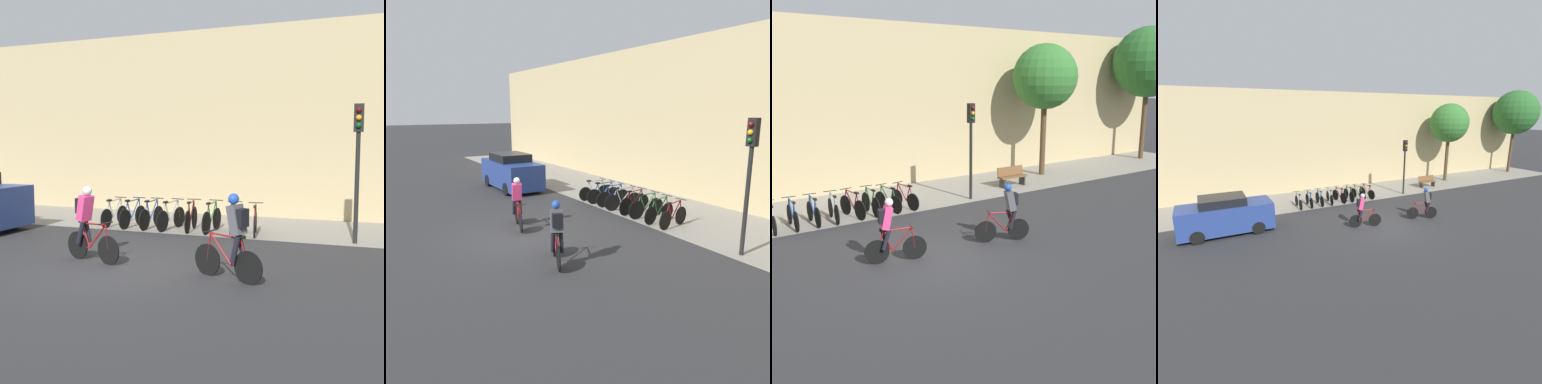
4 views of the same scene
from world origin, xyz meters
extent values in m
plane|color=#2B2B2D|center=(0.00, 0.00, 0.00)|extent=(200.00, 200.00, 0.00)
cube|color=gray|center=(0.00, 6.75, 0.00)|extent=(44.00, 4.50, 0.01)
cube|color=tan|center=(0.00, 9.30, 3.61)|extent=(44.00, 0.60, 7.21)
cylinder|color=black|center=(-0.31, 0.42, 0.33)|extent=(0.65, 0.21, 0.67)
cylinder|color=black|center=(-1.31, 0.69, 0.33)|extent=(0.65, 0.21, 0.67)
cylinder|color=maroon|center=(-0.65, 0.51, 0.62)|extent=(0.56, 0.19, 0.62)
cylinder|color=maroon|center=(-1.02, 0.61, 0.60)|extent=(0.27, 0.11, 0.58)
cylinder|color=maroon|center=(-0.76, 0.54, 0.90)|extent=(0.75, 0.24, 0.07)
cylinder|color=maroon|center=(-1.11, 0.63, 0.33)|extent=(0.41, 0.14, 0.05)
cylinder|color=maroon|center=(-1.22, 0.66, 0.61)|extent=(0.22, 0.09, 0.56)
cylinder|color=maroon|center=(-0.35, 0.43, 0.62)|extent=(0.12, 0.07, 0.59)
cylinder|color=black|center=(-0.39, 0.44, 0.95)|extent=(0.15, 0.45, 0.03)
cube|color=black|center=(-1.13, 0.64, 0.92)|extent=(0.21, 0.13, 0.06)
cube|color=#DB3875|center=(-1.03, 0.61, 1.25)|extent=(0.39, 0.39, 0.63)
sphere|color=silver|center=(-0.95, 0.59, 1.66)|extent=(0.27, 0.27, 0.22)
cylinder|color=black|center=(-1.11, 0.52, 0.68)|extent=(0.29, 0.18, 0.56)
cylinder|color=black|center=(-1.05, 0.73, 0.68)|extent=(0.26, 0.17, 0.56)
cube|color=black|center=(-1.16, 0.65, 1.30)|extent=(0.20, 0.29, 0.36)
cylinder|color=black|center=(2.10, 0.37, 0.33)|extent=(0.63, 0.28, 0.67)
cylinder|color=black|center=(3.07, -0.01, 0.33)|extent=(0.63, 0.28, 0.67)
cylinder|color=maroon|center=(2.43, 0.24, 0.62)|extent=(0.55, 0.25, 0.62)
cylinder|color=maroon|center=(2.79, 0.10, 0.60)|extent=(0.26, 0.14, 0.58)
cylinder|color=maroon|center=(2.53, 0.20, 0.90)|extent=(0.73, 0.32, 0.07)
cylinder|color=maroon|center=(2.87, 0.06, 0.33)|extent=(0.40, 0.18, 0.05)
cylinder|color=maroon|center=(2.98, 0.02, 0.61)|extent=(0.21, 0.11, 0.56)
cylinder|color=maroon|center=(2.14, 0.35, 0.62)|extent=(0.12, 0.08, 0.59)
cylinder|color=black|center=(2.18, 0.34, 0.95)|extent=(0.20, 0.44, 0.03)
cube|color=black|center=(2.89, 0.05, 0.92)|extent=(0.22, 0.15, 0.06)
cube|color=#4C4C51|center=(2.80, 0.09, 1.25)|extent=(0.42, 0.42, 0.63)
sphere|color=#1E47AD|center=(2.73, 0.12, 1.66)|extent=(0.29, 0.29, 0.22)
cylinder|color=black|center=(2.89, 0.18, 0.68)|extent=(0.30, 0.20, 0.56)
cylinder|color=black|center=(2.81, -0.03, 0.68)|extent=(0.26, 0.19, 0.56)
cube|color=black|center=(2.93, 0.04, 1.30)|extent=(0.23, 0.29, 0.36)
cylinder|color=black|center=(-2.84, 5.71, 0.32)|extent=(0.07, 0.64, 0.64)
cylinder|color=black|center=(-2.89, 4.71, 0.32)|extent=(0.07, 0.64, 0.64)
cylinder|color=#99999E|center=(-2.86, 5.37, 0.60)|extent=(0.07, 0.55, 0.62)
cylinder|color=#99999E|center=(-2.88, 5.00, 0.59)|extent=(0.05, 0.26, 0.58)
cylinder|color=#99999E|center=(-2.86, 5.26, 0.89)|extent=(0.08, 0.74, 0.07)
cylinder|color=#99999E|center=(-2.88, 4.91, 0.31)|extent=(0.05, 0.40, 0.05)
cylinder|color=#99999E|center=(-2.89, 4.80, 0.60)|extent=(0.04, 0.21, 0.56)
cylinder|color=#99999E|center=(-2.84, 5.67, 0.61)|extent=(0.04, 0.12, 0.58)
cylinder|color=black|center=(-2.84, 5.63, 0.94)|extent=(0.46, 0.05, 0.03)
cube|color=black|center=(-2.88, 4.89, 0.91)|extent=(0.09, 0.20, 0.06)
cylinder|color=black|center=(-2.14, 5.71, 0.34)|extent=(0.08, 0.67, 0.67)
cylinder|color=black|center=(-2.20, 4.70, 0.34)|extent=(0.08, 0.67, 0.67)
cylinder|color=#1E478C|center=(-2.16, 5.37, 0.62)|extent=(0.08, 0.56, 0.62)
cylinder|color=#1E478C|center=(-2.18, 5.00, 0.60)|extent=(0.06, 0.26, 0.58)
cylinder|color=#1E478C|center=(-2.17, 5.26, 0.90)|extent=(0.09, 0.75, 0.07)
cylinder|color=#1E478C|center=(-2.19, 4.90, 0.33)|extent=(0.06, 0.41, 0.05)
cylinder|color=#1E478C|center=(-2.20, 4.79, 0.61)|extent=(0.05, 0.21, 0.56)
cylinder|color=#1E478C|center=(-2.14, 5.67, 0.63)|extent=(0.04, 0.12, 0.58)
cylinder|color=black|center=(-2.14, 5.63, 0.96)|extent=(0.46, 0.06, 0.03)
cube|color=black|center=(-2.19, 4.88, 0.93)|extent=(0.09, 0.20, 0.06)
cylinder|color=black|center=(-1.45, 5.69, 0.34)|extent=(0.07, 0.69, 0.69)
cylinder|color=black|center=(-1.50, 4.72, 0.34)|extent=(0.07, 0.69, 0.69)
cylinder|color=#1E478C|center=(-1.47, 5.36, 0.63)|extent=(0.07, 0.54, 0.62)
cylinder|color=#1E478C|center=(-1.49, 5.00, 0.61)|extent=(0.05, 0.25, 0.58)
cylinder|color=#1E478C|center=(-1.47, 5.26, 0.91)|extent=(0.08, 0.72, 0.07)
cylinder|color=#1E478C|center=(-1.49, 4.92, 0.34)|extent=(0.05, 0.39, 0.05)
cylinder|color=#1E478C|center=(-1.50, 4.81, 0.62)|extent=(0.04, 0.21, 0.56)
cylinder|color=#1E478C|center=(-1.45, 5.65, 0.63)|extent=(0.04, 0.12, 0.58)
cylinder|color=black|center=(-1.45, 5.62, 0.96)|extent=(0.46, 0.05, 0.03)
cube|color=black|center=(-1.49, 4.90, 0.93)|extent=(0.09, 0.20, 0.06)
cylinder|color=black|center=(-0.70, 5.72, 0.34)|extent=(0.14, 0.69, 0.69)
cylinder|color=black|center=(-0.86, 4.69, 0.34)|extent=(0.14, 0.69, 0.69)
cylinder|color=#99999E|center=(-0.75, 5.37, 0.63)|extent=(0.13, 0.57, 0.62)
cylinder|color=#99999E|center=(-0.81, 4.99, 0.61)|extent=(0.08, 0.27, 0.58)
cylinder|color=#99999E|center=(-0.77, 5.26, 0.91)|extent=(0.16, 0.77, 0.07)
cylinder|color=#99999E|center=(-0.83, 4.90, 0.34)|extent=(0.10, 0.42, 0.05)
cylinder|color=#99999E|center=(-0.84, 4.78, 0.62)|extent=(0.06, 0.22, 0.56)
cylinder|color=#99999E|center=(-0.71, 5.68, 0.63)|extent=(0.05, 0.12, 0.59)
cylinder|color=black|center=(-0.71, 5.64, 0.96)|extent=(0.46, 0.10, 0.03)
cube|color=black|center=(-0.83, 4.88, 0.93)|extent=(0.11, 0.21, 0.06)
cylinder|color=black|center=(-0.15, 5.70, 0.36)|extent=(0.13, 0.71, 0.71)
cylinder|color=black|center=(-0.02, 4.71, 0.36)|extent=(0.13, 0.71, 0.71)
cylinder|color=maroon|center=(-0.10, 5.37, 0.64)|extent=(0.11, 0.55, 0.62)
cylinder|color=maroon|center=(-0.05, 5.00, 0.62)|extent=(0.07, 0.26, 0.58)
cylinder|color=maroon|center=(-0.09, 5.26, 0.92)|extent=(0.14, 0.74, 0.07)
cylinder|color=maroon|center=(-0.04, 4.91, 0.35)|extent=(0.08, 0.40, 0.05)
cylinder|color=maroon|center=(-0.03, 4.80, 0.63)|extent=(0.06, 0.21, 0.56)
cylinder|color=maroon|center=(-0.14, 5.66, 0.65)|extent=(0.05, 0.12, 0.58)
cylinder|color=black|center=(-0.14, 5.62, 0.98)|extent=(0.46, 0.09, 0.03)
cube|color=black|center=(-0.04, 4.89, 0.95)|extent=(0.11, 0.21, 0.06)
cylinder|color=black|center=(0.63, 5.69, 0.36)|extent=(0.06, 0.72, 0.72)
cylinder|color=black|center=(0.59, 4.73, 0.36)|extent=(0.06, 0.72, 0.72)
cylinder|color=#2D6B33|center=(0.62, 5.36, 0.64)|extent=(0.06, 0.53, 0.62)
cylinder|color=#2D6B33|center=(0.60, 5.01, 0.62)|extent=(0.05, 0.25, 0.58)
cylinder|color=#2D6B33|center=(0.61, 5.26, 0.92)|extent=(0.07, 0.71, 0.07)
cylinder|color=#2D6B33|center=(0.60, 4.92, 0.35)|extent=(0.05, 0.39, 0.05)
cylinder|color=#2D6B33|center=(0.60, 4.82, 0.63)|extent=(0.04, 0.20, 0.56)
cylinder|color=#2D6B33|center=(0.63, 5.65, 0.65)|extent=(0.04, 0.11, 0.58)
cylinder|color=black|center=(0.63, 5.61, 0.98)|extent=(0.46, 0.05, 0.03)
cube|color=black|center=(0.60, 4.90, 0.95)|extent=(0.09, 0.20, 0.06)
cylinder|color=black|center=(1.23, 5.70, 0.33)|extent=(0.14, 0.66, 0.67)
cylinder|color=black|center=(1.39, 4.71, 0.33)|extent=(0.14, 0.66, 0.67)
cylinder|color=#2D6B33|center=(1.29, 5.37, 0.61)|extent=(0.12, 0.55, 0.62)
cylinder|color=#2D6B33|center=(1.34, 5.00, 0.60)|extent=(0.08, 0.26, 0.58)
cylinder|color=#2D6B33|center=(1.30, 5.26, 0.90)|extent=(0.15, 0.74, 0.07)
cylinder|color=#2D6B33|center=(1.36, 4.91, 0.32)|extent=(0.09, 0.40, 0.05)
cylinder|color=#2D6B33|center=(1.37, 4.80, 0.61)|extent=(0.06, 0.21, 0.56)
cylinder|color=#2D6B33|center=(1.24, 5.66, 0.62)|extent=(0.05, 0.12, 0.58)
cylinder|color=black|center=(1.25, 5.62, 0.95)|extent=(0.46, 0.10, 0.03)
cube|color=black|center=(1.36, 4.89, 0.92)|extent=(0.11, 0.21, 0.06)
cylinder|color=black|center=(1.92, 5.68, 0.33)|extent=(0.15, 0.65, 0.66)
cylinder|color=black|center=(2.09, 4.73, 0.33)|extent=(0.15, 0.65, 0.66)
cylinder|color=maroon|center=(1.98, 5.36, 0.61)|extent=(0.14, 0.53, 0.62)
cylinder|color=maroon|center=(2.04, 5.01, 0.60)|extent=(0.08, 0.25, 0.58)
cylinder|color=maroon|center=(2.00, 5.26, 0.89)|extent=(0.17, 0.71, 0.07)
cylinder|color=maroon|center=(2.06, 4.92, 0.32)|extent=(0.10, 0.39, 0.05)
cylinder|color=maroon|center=(2.08, 4.82, 0.60)|extent=(0.07, 0.21, 0.56)
cylinder|color=maroon|center=(1.92, 5.65, 0.62)|extent=(0.06, 0.12, 0.58)
cylinder|color=black|center=(1.93, 5.61, 0.95)|extent=(0.46, 0.11, 0.03)
cube|color=black|center=(2.06, 4.90, 0.92)|extent=(0.11, 0.21, 0.06)
cylinder|color=black|center=(4.91, 4.94, 1.93)|extent=(0.12, 0.12, 3.86)
cube|color=black|center=(4.91, 4.94, 3.48)|extent=(0.26, 0.20, 0.76)
sphere|color=#590C0C|center=(4.91, 4.82, 3.68)|extent=(0.15, 0.15, 0.15)
sphere|color=orange|center=(4.91, 4.82, 3.48)|extent=(0.15, 0.15, 0.15)
sphere|color=#0C4719|center=(4.91, 4.82, 3.27)|extent=(0.15, 0.15, 0.15)
cylinder|color=black|center=(-5.86, 3.74, 0.31)|extent=(0.62, 0.20, 0.62)
camera|label=1|loc=(5.26, -9.04, 2.71)|focal=45.00mm
camera|label=2|loc=(10.95, -4.37, 4.06)|focal=35.00mm
camera|label=3|loc=(-6.41, -10.42, 4.82)|focal=45.00mm
camera|label=4|loc=(-8.12, -11.96, 5.66)|focal=28.00mm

